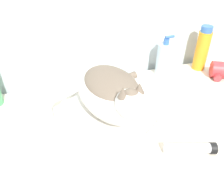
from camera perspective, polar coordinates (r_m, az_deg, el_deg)
vanity_counter at (r=1.16m, az=1.73°, el=-20.97°), size 1.29×0.52×0.85m
sink_basin at (r=0.79m, az=-0.28°, el=-4.06°), size 0.35×0.35×0.06m
cat at (r=0.73m, az=0.08°, el=1.24°), size 0.26×0.33×0.16m
faucet at (r=0.80m, az=-15.21°, el=-1.09°), size 0.16×0.09×0.14m
soap_pump_bottle at (r=1.06m, az=12.39°, el=8.60°), size 0.07×0.07×0.18m
shampoo_bottle_tall at (r=1.15m, az=20.88°, el=10.55°), size 0.06×0.06×0.20m
cream_tube at (r=0.74m, az=18.36°, el=-11.81°), size 0.15×0.08×0.03m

